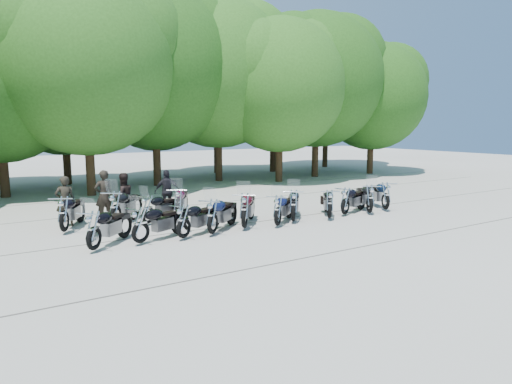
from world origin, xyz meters
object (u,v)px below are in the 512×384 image
motorcycle_8 (345,200)px  rider_1 (123,197)px  motorcycle_6 (294,204)px  motorcycle_13 (148,208)px  motorcycle_1 (140,224)px  motorcycle_9 (370,198)px  motorcycle_10 (386,195)px  motorcycle_2 (184,220)px  motorcycle_5 (278,209)px  motorcycle_3 (212,215)px  motorcycle_4 (244,209)px  motorcycle_14 (178,202)px  rider_2 (167,191)px  motorcycle_7 (330,203)px  motorcycle_11 (64,213)px  motorcycle_0 (93,229)px  motorcycle_12 (115,207)px  rider_3 (104,196)px  rider_0 (65,201)px

motorcycle_8 → rider_1: bearing=40.5°
motorcycle_6 → motorcycle_13: motorcycle_6 is taller
motorcycle_1 → motorcycle_13: size_ratio=1.05×
motorcycle_9 → motorcycle_10: motorcycle_10 is taller
motorcycle_2 → rider_1: bearing=-18.1°
motorcycle_5 → motorcycle_10: size_ratio=0.94×
motorcycle_3 → motorcycle_4: (1.28, 0.17, 0.04)m
rider_1 → motorcycle_2: bearing=91.1°
motorcycle_10 → motorcycle_14: 8.33m
motorcycle_1 → rider_2: (2.50, 4.26, 0.23)m
motorcycle_4 → rider_1: rider_1 is taller
motorcycle_5 → motorcycle_7: size_ratio=0.99×
motorcycle_5 → motorcycle_11: 6.99m
motorcycle_3 → motorcycle_1: bearing=46.9°
motorcycle_1 → motorcycle_14: size_ratio=0.95×
motorcycle_0 → motorcycle_7: (8.36, -0.19, -0.02)m
motorcycle_0 → motorcycle_1: bearing=-132.4°
motorcycle_2 → motorcycle_4: motorcycle_4 is taller
motorcycle_11 → motorcycle_10: bearing=-166.4°
motorcycle_11 → motorcycle_12: motorcycle_12 is taller
motorcycle_0 → motorcycle_7: size_ratio=1.03×
rider_3 → motorcycle_2: bearing=102.4°
rider_0 → motorcycle_3: bearing=136.4°
motorcycle_6 → rider_2: size_ratio=1.38×
motorcycle_12 → rider_1: rider_1 is taller
motorcycle_1 → motorcycle_12: 2.73m
motorcycle_6 → rider_2: bearing=-14.7°
motorcycle_7 → motorcycle_13: bearing=12.5°
motorcycle_12 → motorcycle_4: bearing=-177.1°
motorcycle_12 → motorcycle_14: size_ratio=1.07×
motorcycle_5 → rider_2: 5.01m
motorcycle_11 → rider_0: rider_0 is taller
motorcycle_1 → motorcycle_2: (1.30, -0.12, -0.01)m
motorcycle_10 → motorcycle_13: 9.43m
motorcycle_1 → motorcycle_11: 3.14m
motorcycle_8 → rider_3: (-8.06, 4.06, 0.31)m
motorcycle_14 → rider_0: bearing=15.6°
motorcycle_1 → motorcycle_8: size_ratio=1.01×
motorcycle_3 → motorcycle_4: motorcycle_4 is taller
motorcycle_7 → motorcycle_8: 1.06m
motorcycle_2 → motorcycle_6: bearing=-116.1°
motorcycle_4 → motorcycle_12: motorcycle_12 is taller
motorcycle_11 → rider_0: bearing=-75.4°
motorcycle_11 → motorcycle_13: (2.71, -0.21, -0.09)m
motorcycle_0 → motorcycle_6: 6.94m
motorcycle_8 → motorcycle_11: bearing=51.8°
motorcycle_9 → motorcycle_10: bearing=-140.8°
motorcycle_2 → rider_3: size_ratio=1.18×
motorcycle_1 → rider_1: size_ratio=1.28×
motorcycle_12 → rider_1: 1.18m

